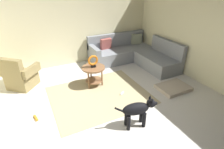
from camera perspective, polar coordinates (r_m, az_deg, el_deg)
The scene contains 12 objects.
ground_plane at distance 3.91m, azimuth -1.97°, elevation -12.94°, with size 6.00×6.00×0.10m, color silver.
wall_back at distance 5.88m, azimuth -14.90°, elevation 15.65°, with size 6.00×0.12×2.70m, color beige.
wall_right at distance 5.09m, azimuth 29.95°, elevation 11.12°, with size 0.12×6.00×2.70m, color beige.
area_rug at distance 4.43m, azimuth -4.07°, elevation -6.52°, with size 2.30×1.90×0.01m, color tan.
sectional_couch at distance 6.12m, azimuth 6.89°, elevation 6.42°, with size 2.20×2.25×0.88m.
armchair at distance 5.16m, azimuth -27.38°, elevation -0.50°, with size 1.00×0.98×0.88m.
side_table at distance 4.65m, azimuth -5.93°, elevation 1.01°, with size 0.60×0.60×0.54m.
torus_sculpture at distance 4.52m, azimuth -6.11°, elevation 4.34°, with size 0.28×0.08×0.33m.
dog_bed_mat at distance 4.90m, azimuth 19.12°, elevation -4.00°, with size 0.80×0.60×0.09m, color #B2A38E.
dog at distance 3.41m, azimuth 8.31°, elevation -11.09°, with size 0.84×0.32×0.63m.
dog_toy_rope at distance 4.04m, azimuth -23.25°, elevation -12.67°, with size 0.05×0.05×0.17m, color orange.
dog_toy_bone at distance 4.45m, azimuth 3.23°, elevation -5.96°, with size 0.18×0.06×0.06m, color silver.
Camera 1 is at (-1.22, -2.70, 2.50)m, focal length 28.50 mm.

